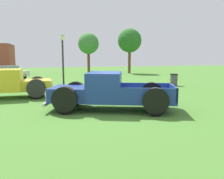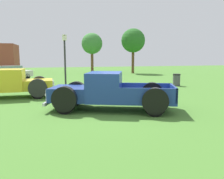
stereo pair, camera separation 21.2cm
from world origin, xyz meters
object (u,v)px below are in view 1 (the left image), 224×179
Objects in this scene: trash_can at (174,80)px; oak_tree_west at (130,41)px; oak_tree_east at (88,44)px; lamp_post_near at (63,61)px; pickup_truck_behind_left at (11,84)px; sedan_distant_a at (5,73)px; pickup_truck_foreground at (103,92)px.

trash_can is 14.08m from oak_tree_west.
trash_can is 0.18× the size of oak_tree_east.
lamp_post_near is at bearing -125.86° from oak_tree_west.
trash_can is at bearing -75.11° from oak_tree_east.
oak_tree_west is at bearing 50.08° from pickup_truck_behind_left.
lamp_post_near is 17.07m from oak_tree_west.
oak_tree_west reaches higher than sedan_distant_a.
trash_can is at bearing -95.67° from oak_tree_west.
oak_tree_west reaches higher than lamp_post_near.
oak_tree_west is (8.71, 19.82, 3.58)m from pickup_truck_foreground.
pickup_truck_foreground is 21.94m from oak_tree_west.
sedan_distant_a is at bearing 113.13° from pickup_truck_foreground.
sedan_distant_a is at bearing 149.57° from trash_can.
sedan_distant_a reaches higher than trash_can.
oak_tree_west is (12.97, 15.50, 3.59)m from pickup_truck_behind_left.
trash_can is (13.46, -7.91, -0.26)m from sedan_distant_a.
sedan_distant_a is 15.62m from trash_can.
pickup_truck_behind_left is at bearing -129.92° from oak_tree_west.
lamp_post_near is at bearing -59.01° from sedan_distant_a.
pickup_truck_behind_left reaches higher than sedan_distant_a.
pickup_truck_foreground reaches higher than pickup_truck_behind_left.
pickup_truck_behind_left is 1.20× the size of sedan_distant_a.
sedan_distant_a is (-6.09, 14.26, -0.04)m from pickup_truck_foreground.
pickup_truck_behind_left reaches higher than trash_can.
oak_tree_east reaches higher than trash_can.
sedan_distant_a is at bearing -159.42° from oak_tree_west.
pickup_truck_foreground is at bearing -139.23° from trash_can.
lamp_post_near is at bearing -178.41° from trash_can.
trash_can is at bearing 1.59° from lamp_post_near.
pickup_truck_behind_left is 0.97× the size of oak_tree_east.
lamp_post_near is 0.70× the size of oak_tree_east.
oak_tree_west reaches higher than trash_can.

